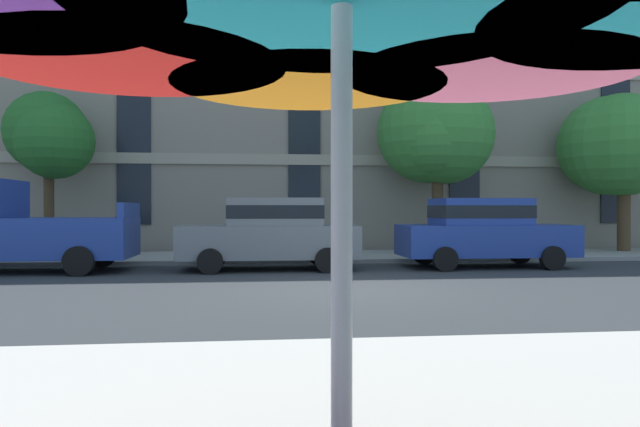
{
  "coord_description": "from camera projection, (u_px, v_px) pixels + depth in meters",
  "views": [
    {
      "loc": [
        -1.57,
        -10.56,
        1.5
      ],
      "look_at": [
        -0.08,
        3.2,
        1.4
      ],
      "focal_mm": 32.1,
      "sensor_mm": 36.0,
      "label": 1
    }
  ],
  "objects": [
    {
      "name": "pickup_blue",
      "position": [
        12.0,
        229.0,
        13.55
      ],
      "size": [
        5.1,
        2.12,
        2.2
      ],
      "color": "navy",
      "rests_on": "ground"
    },
    {
      "name": "street_tree_left",
      "position": [
        50.0,
        136.0,
        17.17
      ],
      "size": [
        2.79,
        2.88,
        5.08
      ],
      "color": "#4C3823",
      "rests_on": "ground"
    },
    {
      "name": "sidewalk_far",
      "position": [
        310.0,
        256.0,
        17.43
      ],
      "size": [
        56.0,
        3.6,
        0.12
      ],
      "primitive_type": "cube",
      "color": "gray",
      "rests_on": "ground"
    },
    {
      "name": "sedan_blue",
      "position": [
        483.0,
        231.0,
        14.8
      ],
      "size": [
        4.4,
        1.98,
        1.78
      ],
      "color": "navy",
      "rests_on": "ground"
    },
    {
      "name": "apartment_building",
      "position": [
        294.0,
        64.0,
        25.52
      ],
      "size": [
        39.73,
        12.08,
        16.0
      ],
      "color": "gray",
      "rests_on": "ground"
    },
    {
      "name": "street_tree_right",
      "position": [
        614.0,
        147.0,
        19.15
      ],
      "size": [
        3.63,
        3.64,
        5.35
      ],
      "color": "#4C3823",
      "rests_on": "ground"
    },
    {
      "name": "sedan_gray",
      "position": [
        271.0,
        231.0,
        14.21
      ],
      "size": [
        4.4,
        1.98,
        1.78
      ],
      "color": "slate",
      "rests_on": "ground"
    },
    {
      "name": "ground_plane",
      "position": [
        343.0,
        290.0,
        10.67
      ],
      "size": [
        120.0,
        120.0,
        0.0
      ],
      "primitive_type": "plane",
      "color": "#2D3033"
    },
    {
      "name": "street_tree_middle",
      "position": [
        436.0,
        134.0,
        18.49
      ],
      "size": [
        3.75,
        3.54,
        5.74
      ],
      "color": "#4C3823",
      "rests_on": "ground"
    }
  ]
}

